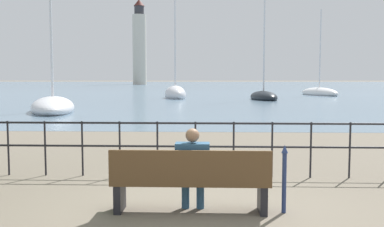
% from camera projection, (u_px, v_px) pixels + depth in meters
% --- Properties ---
extents(ground_plane, '(1000.00, 1000.00, 0.00)m').
position_uv_depth(ground_plane, '(191.00, 212.00, 5.98)').
color(ground_plane, '#706656').
extents(harbor_water, '(600.00, 300.00, 0.01)m').
position_uv_depth(harbor_water, '(208.00, 84.00, 164.35)').
color(harbor_water, slate).
rests_on(harbor_water, ground_plane).
extents(park_bench, '(2.19, 0.45, 0.90)m').
position_uv_depth(park_bench, '(190.00, 181.00, 5.88)').
color(park_bench, brown).
rests_on(park_bench, ground_plane).
extents(seated_person_left, '(0.47, 0.35, 1.17)m').
position_uv_depth(seated_person_left, '(193.00, 166.00, 5.94)').
color(seated_person_left, navy).
rests_on(seated_person_left, ground_plane).
extents(promenade_railing, '(11.58, 0.04, 1.05)m').
position_uv_depth(promenade_railing, '(195.00, 140.00, 8.07)').
color(promenade_railing, black).
rests_on(promenade_railing, ground_plane).
extents(closed_umbrella, '(0.09, 0.09, 0.95)m').
position_uv_depth(closed_umbrella, '(284.00, 175.00, 5.89)').
color(closed_umbrella, navy).
rests_on(closed_umbrella, ground_plane).
extents(sailboat_0, '(3.85, 7.20, 10.02)m').
position_uv_depth(sailboat_0, '(319.00, 93.00, 48.48)').
color(sailboat_0, white).
rests_on(sailboat_0, ground_plane).
extents(sailboat_1, '(2.89, 5.50, 11.59)m').
position_uv_depth(sailboat_1, '(175.00, 94.00, 41.27)').
color(sailboat_1, silver).
rests_on(sailboat_1, ground_plane).
extents(sailboat_2, '(4.38, 7.36, 11.46)m').
position_uv_depth(sailboat_2, '(53.00, 106.00, 24.31)').
color(sailboat_2, silver).
rests_on(sailboat_2, ground_plane).
extents(sailboat_3, '(2.76, 5.67, 12.21)m').
position_uv_depth(sailboat_3, '(263.00, 96.00, 38.26)').
color(sailboat_3, black).
rests_on(sailboat_3, ground_plane).
extents(harbor_lighthouse, '(4.60, 4.60, 28.49)m').
position_uv_depth(harbor_lighthouse, '(139.00, 45.00, 143.85)').
color(harbor_lighthouse, beige).
rests_on(harbor_lighthouse, ground_plane).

